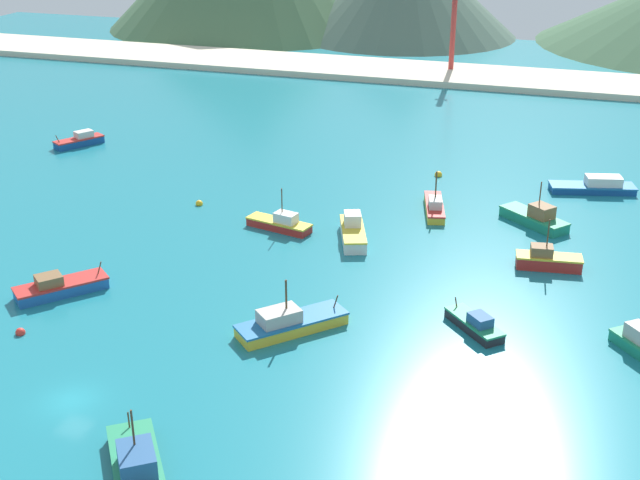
# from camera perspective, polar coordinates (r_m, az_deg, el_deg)

# --- Properties ---
(ground) EXTENTS (260.00, 280.00, 0.50)m
(ground) POSITION_cam_1_polar(r_m,az_deg,el_deg) (92.38, -6.31, -0.87)
(ground) COLOR teal
(fishing_boat_0) EXTENTS (5.73, 7.59, 2.32)m
(fishing_boat_0) POSITION_cam_1_polar(r_m,az_deg,el_deg) (132.94, -15.99, 6.51)
(fishing_boat_0) COLOR #14478C
(fishing_boat_0) RESTS_ON ground
(fishing_boat_2) EXTENTS (7.89, 8.55, 2.44)m
(fishing_boat_2) POSITION_cam_1_polar(r_m,az_deg,el_deg) (86.00, -17.25, -3.04)
(fishing_boat_2) COLOR #1E5BA8
(fishing_boat_2) RESTS_ON ground
(fishing_boat_3) EXTENTS (5.26, 8.80, 2.87)m
(fishing_boat_3) POSITION_cam_1_polar(r_m,az_deg,el_deg) (94.26, 2.25, 0.58)
(fishing_boat_3) COLOR silver
(fishing_boat_3) RESTS_ON ground
(fishing_boat_4) EXTENTS (9.24, 9.62, 5.18)m
(fishing_boat_4) POSITION_cam_1_polar(r_m,az_deg,el_deg) (75.69, -2.10, -5.62)
(fishing_boat_4) COLOR gold
(fishing_boat_4) RESTS_ON ground
(fishing_boat_6) EXTENTS (6.10, 6.22, 1.89)m
(fishing_boat_6) POSITION_cam_1_polar(r_m,az_deg,el_deg) (77.07, 10.49, -5.63)
(fishing_boat_6) COLOR #232328
(fishing_boat_6) RESTS_ON ground
(fishing_boat_7) EXTENTS (8.57, 7.68, 5.45)m
(fishing_boat_7) POSITION_cam_1_polar(r_m,az_deg,el_deg) (101.32, 14.41, 1.48)
(fishing_boat_7) COLOR #198466
(fishing_boat_7) RESTS_ON ground
(fishing_boat_8) EXTENTS (7.93, 9.19, 5.47)m
(fishing_boat_8) POSITION_cam_1_polar(r_m,az_deg,el_deg) (60.35, -12.35, -14.66)
(fishing_boat_8) COLOR brown
(fishing_boat_8) RESTS_ON ground
(fishing_boat_10) EXTENTS (4.20, 9.17, 5.37)m
(fishing_boat_10) POSITION_cam_1_polar(r_m,az_deg,el_deg) (102.92, 7.78, 2.27)
(fishing_boat_10) COLOR gold
(fishing_boat_10) RESTS_ON ground
(fishing_boat_11) EXTENTS (11.25, 5.76, 2.13)m
(fishing_boat_11) POSITION_cam_1_polar(r_m,az_deg,el_deg) (114.37, 18.18, 3.50)
(fishing_boat_11) COLOR #14478C
(fishing_boat_11) RESTS_ON ground
(fishing_boat_13) EXTENTS (8.21, 3.94, 5.10)m
(fishing_boat_13) POSITION_cam_1_polar(r_m,az_deg,el_deg) (97.06, -2.70, 1.14)
(fishing_boat_13) COLOR red
(fishing_boat_13) RESTS_ON ground
(fishing_boat_14) EXTENTS (6.99, 3.25, 5.44)m
(fishing_boat_14) POSITION_cam_1_polar(r_m,az_deg,el_deg) (90.56, 15.19, -1.31)
(fishing_boat_14) COLOR red
(fishing_boat_14) RESTS_ON ground
(buoy_0) EXTENTS (0.88, 0.88, 0.88)m
(buoy_0) POSITION_cam_1_polar(r_m,az_deg,el_deg) (80.12, -19.67, -5.94)
(buoy_0) COLOR red
(buoy_0) RESTS_ON ground
(buoy_1) EXTENTS (1.03, 1.03, 1.03)m
(buoy_1) POSITION_cam_1_polar(r_m,az_deg,el_deg) (115.78, 8.04, 4.40)
(buoy_1) COLOR gold
(buoy_1) RESTS_ON ground
(buoy_2) EXTENTS (0.91, 0.91, 0.91)m
(buoy_2) POSITION_cam_1_polar(r_m,az_deg,el_deg) (105.53, -8.20, 2.45)
(buoy_2) COLOR gold
(buoy_2) RESTS_ON ground
(beach_strip) EXTENTS (247.00, 18.84, 1.20)m
(beach_strip) POSITION_cam_1_polar(r_m,az_deg,el_deg) (176.22, 6.13, 11.28)
(beach_strip) COLOR beige
(beach_strip) RESTS_ON ground
(radio_tower) EXTENTS (2.23, 1.78, 22.28)m
(radio_tower) POSITION_cam_1_polar(r_m,az_deg,el_deg) (175.49, 9.08, 14.65)
(radio_tower) COLOR #B7332D
(radio_tower) RESTS_ON ground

